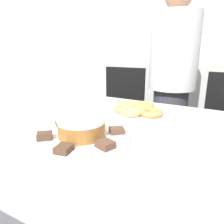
{
  "coord_description": "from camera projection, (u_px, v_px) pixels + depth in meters",
  "views": [
    {
      "loc": [
        0.48,
        -0.8,
        1.08
      ],
      "look_at": [
        0.02,
        0.05,
        0.79
      ],
      "focal_mm": 35.0,
      "sensor_mm": 36.0,
      "label": 1
    }
  ],
  "objects": [
    {
      "name": "lamington_5",
      "position": [
        117.0,
        130.0,
        0.9
      ],
      "size": [
        0.08,
        0.07,
        0.02
      ],
      "rotation": [
        0.0,
        0.0,
        7.0
      ],
      "color": "brown",
      "rests_on": "plate_cake"
    },
    {
      "name": "donut_2",
      "position": [
        131.0,
        112.0,
        1.13
      ],
      "size": [
        0.11,
        0.11,
        0.03
      ],
      "color": "#E5AD66",
      "rests_on": "plate_donuts"
    },
    {
      "name": "donut_4",
      "position": [
        143.0,
        106.0,
        1.23
      ],
      "size": [
        0.13,
        0.13,
        0.04
      ],
      "color": "#D18E4C",
      "rests_on": "plate_donuts"
    },
    {
      "name": "lamington_0",
      "position": [
        95.0,
        122.0,
        1.0
      ],
      "size": [
        0.06,
        0.07,
        0.02
      ],
      "rotation": [
        0.0,
        0.0,
        1.76
      ],
      "color": "brown",
      "rests_on": "plate_cake"
    },
    {
      "name": "table",
      "position": [
        104.0,
        141.0,
        1.02
      ],
      "size": [
        1.69,
        1.09,
        0.73
      ],
      "color": "silver",
      "rests_on": "ground_plane"
    },
    {
      "name": "office_chair_left",
      "position": [
        119.0,
        118.0,
        2.08
      ],
      "size": [
        0.47,
        0.47,
        0.89
      ],
      "rotation": [
        0.0,
        0.0,
        0.06
      ],
      "color": "black",
      "rests_on": "ground_plane"
    },
    {
      "name": "lamington_1",
      "position": [
        63.0,
        124.0,
        0.97
      ],
      "size": [
        0.07,
        0.06,
        0.02
      ],
      "rotation": [
        0.0,
        0.0,
        2.81
      ],
      "color": "#513828",
      "rests_on": "plate_cake"
    },
    {
      "name": "donut_0",
      "position": [
        134.0,
        109.0,
        1.19
      ],
      "size": [
        0.12,
        0.12,
        0.04
      ],
      "color": "#E5AD66",
      "rests_on": "plate_donuts"
    },
    {
      "name": "donut_5",
      "position": [
        130.0,
        105.0,
        1.27
      ],
      "size": [
        0.12,
        0.12,
        0.04
      ],
      "color": "#E5AD66",
      "rests_on": "plate_donuts"
    },
    {
      "name": "frosted_cake",
      "position": [
        82.0,
        127.0,
        0.86
      ],
      "size": [
        0.19,
        0.19,
        0.07
      ],
      "color": "#9E662D",
      "rests_on": "plate_cake"
    },
    {
      "name": "plate_cake",
      "position": [
        82.0,
        137.0,
        0.88
      ],
      "size": [
        0.39,
        0.39,
        0.01
      ],
      "color": "white",
      "rests_on": "table"
    },
    {
      "name": "lamington_2",
      "position": [
        45.0,
        136.0,
        0.84
      ],
      "size": [
        0.07,
        0.07,
        0.03
      ],
      "rotation": [
        0.0,
        0.0,
        3.86
      ],
      "color": "#513828",
      "rests_on": "plate_cake"
    },
    {
      "name": "lamington_4",
      "position": [
        105.0,
        144.0,
        0.77
      ],
      "size": [
        0.07,
        0.07,
        0.03
      ],
      "rotation": [
        0.0,
        0.0,
        5.95
      ],
      "color": "brown",
      "rests_on": "plate_cake"
    },
    {
      "name": "person_standing",
      "position": [
        172.0,
        82.0,
        1.79
      ],
      "size": [
        0.38,
        0.38,
        1.54
      ],
      "color": "#383842",
      "rests_on": "ground_plane"
    },
    {
      "name": "wall_back",
      "position": [
        186.0,
        24.0,
        2.22
      ],
      "size": [
        8.0,
        0.05,
        2.6
      ],
      "color": "beige",
      "rests_on": "ground_plane"
    },
    {
      "name": "plate_donuts",
      "position": [
        134.0,
        113.0,
        1.19
      ],
      "size": [
        0.35,
        0.35,
        0.01
      ],
      "color": "white",
      "rests_on": "table"
    },
    {
      "name": "donut_3",
      "position": [
        151.0,
        113.0,
        1.13
      ],
      "size": [
        0.12,
        0.12,
        0.03
      ],
      "color": "#D18E4C",
      "rests_on": "plate_donuts"
    },
    {
      "name": "lamington_3",
      "position": [
        64.0,
        149.0,
        0.74
      ],
      "size": [
        0.06,
        0.07,
        0.02
      ],
      "rotation": [
        0.0,
        0.0,
        4.9
      ],
      "color": "#513828",
      "rests_on": "plate_cake"
    },
    {
      "name": "donut_1",
      "position": [
        123.0,
        109.0,
        1.19
      ],
      "size": [
        0.11,
        0.11,
        0.03
      ],
      "color": "tan",
      "rests_on": "plate_donuts"
    }
  ]
}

